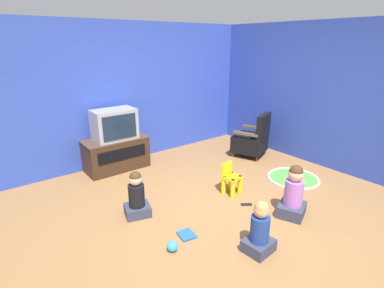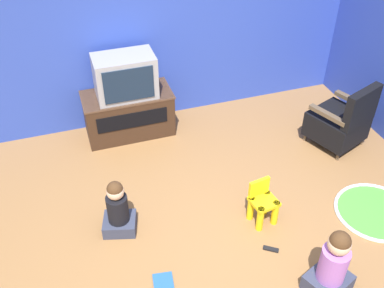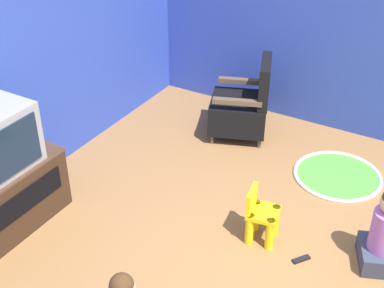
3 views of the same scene
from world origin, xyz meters
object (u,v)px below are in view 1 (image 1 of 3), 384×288
at_px(child_watching_left, 293,194).
at_px(child_watching_right, 260,230).
at_px(child_watching_center, 137,197).
at_px(toy_ball, 173,246).
at_px(remote_control, 246,204).
at_px(television, 114,124).
at_px(black_armchair, 252,140).
at_px(yellow_kid_chair, 231,180).
at_px(book, 187,235).
at_px(tv_cabinet, 116,153).

xyz_separation_m(child_watching_left, child_watching_right, (-0.90, -0.20, -0.04)).
bearing_deg(child_watching_center, child_watching_right, -48.61).
bearing_deg(toy_ball, remote_control, 6.83).
bearing_deg(television, black_armchair, -23.39).
relative_size(television, remote_control, 4.82).
xyz_separation_m(yellow_kid_chair, book, (-1.16, -0.43, -0.20)).
height_order(yellow_kid_chair, remote_control, yellow_kid_chair).
bearing_deg(child_watching_left, tv_cabinet, 89.85).
bearing_deg(child_watching_left, child_watching_right, 170.47).
height_order(television, remote_control, television).
xyz_separation_m(television, child_watching_left, (1.15, -2.81, -0.52)).
bearing_deg(child_watching_center, book, -56.79).
height_order(yellow_kid_chair, child_watching_left, child_watching_left).
xyz_separation_m(tv_cabinet, child_watching_left, (1.15, -2.84, 0.01)).
relative_size(tv_cabinet, television, 1.54).
bearing_deg(remote_control, television, -33.77).
bearing_deg(tv_cabinet, television, -90.00).
bearing_deg(book, black_armchair, -55.25).
xyz_separation_m(yellow_kid_chair, toy_ball, (-1.44, -0.56, -0.15)).
height_order(tv_cabinet, remote_control, tv_cabinet).
bearing_deg(child_watching_left, child_watching_center, 119.69).
xyz_separation_m(tv_cabinet, black_armchair, (2.38, -1.06, 0.04)).
relative_size(yellow_kid_chair, toy_ball, 3.82).
relative_size(child_watching_right, remote_control, 4.12).
height_order(yellow_kid_chair, child_watching_center, child_watching_center).
distance_m(tv_cabinet, black_armchair, 2.61).
bearing_deg(child_watching_center, toy_ball, -77.17).
height_order(tv_cabinet, toy_ball, tv_cabinet).
bearing_deg(yellow_kid_chair, tv_cabinet, 107.21).
distance_m(television, yellow_kid_chair, 2.20).
height_order(black_armchair, child_watching_center, black_armchair).
xyz_separation_m(black_armchair, toy_ball, (-2.87, -1.41, -0.27)).
distance_m(child_watching_left, remote_control, 0.67).
distance_m(child_watching_left, child_watching_center, 2.03).
relative_size(television, yellow_kid_chair, 1.51).
xyz_separation_m(child_watching_center, book, (0.24, -0.76, -0.26)).
bearing_deg(remote_control, toy_ball, 42.03).
height_order(tv_cabinet, black_armchair, black_armchair).
height_order(television, child_watching_left, television).
xyz_separation_m(television, book, (-0.20, -2.32, -0.82)).
distance_m(black_armchair, child_watching_center, 2.87).
height_order(child_watching_left, child_watching_center, child_watching_left).
relative_size(yellow_kid_chair, child_watching_center, 0.75).
height_order(child_watching_center, child_watching_right, child_watching_center).
bearing_deg(tv_cabinet, toy_ball, -101.19).
distance_m(tv_cabinet, child_watching_right, 3.05).
bearing_deg(television, child_watching_right, -85.19).
distance_m(tv_cabinet, toy_ball, 2.53).
bearing_deg(television, toy_ball, -101.31).
relative_size(television, black_armchair, 0.82).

